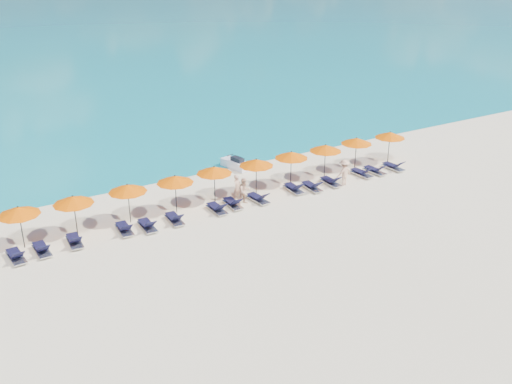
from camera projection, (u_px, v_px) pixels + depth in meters
ground at (285, 232)px, 30.25m from camera, size 1400.00×1400.00×0.00m
jetski at (236, 164)px, 39.03m from camera, size 1.30×2.40×0.81m
beachgoer_a at (237, 188)px, 33.77m from camera, size 0.70×0.63×1.61m
beachgoer_b at (244, 191)px, 33.28m from camera, size 0.82×0.51×1.62m
beachgoer_c at (344, 172)px, 35.99m from camera, size 1.14×0.59×1.71m
umbrella_0 at (18, 211)px, 27.84m from camera, size 2.10×2.10×2.28m
umbrella_1 at (73, 200)px, 29.07m from camera, size 2.10×2.10×2.28m
umbrella_2 at (127, 188)px, 30.53m from camera, size 2.10×2.10×2.28m
umbrella_3 at (175, 179)px, 31.72m from camera, size 2.10×2.10×2.28m
umbrella_4 at (214, 170)px, 33.08m from camera, size 2.10×2.10×2.28m
umbrella_5 at (256, 162)px, 34.27m from camera, size 2.10×2.10×2.28m
umbrella_6 at (291, 155)px, 35.56m from camera, size 2.10×2.10×2.28m
umbrella_7 at (326, 148)px, 36.82m from camera, size 2.10×2.10×2.28m
umbrella_8 at (357, 141)px, 38.22m from camera, size 2.10×2.10×2.28m
umbrella_9 at (390, 135)px, 39.48m from camera, size 2.10×2.10×2.28m
lounger_0 at (16, 256)px, 27.35m from camera, size 0.78×1.75×0.66m
lounger_1 at (42, 249)px, 27.97m from camera, size 0.69×1.72×0.66m
lounger_2 at (75, 241)px, 28.80m from camera, size 0.72×1.73×0.66m
lounger_3 at (124, 228)px, 30.05m from camera, size 0.71×1.73×0.66m
lounger_4 at (147, 225)px, 30.42m from camera, size 0.65×1.71×0.66m
lounger_5 at (175, 219)px, 31.18m from camera, size 0.70×1.73×0.66m
lounger_6 at (217, 208)px, 32.44m from camera, size 0.64×1.71×0.66m
lounger_7 at (233, 203)px, 33.11m from camera, size 0.69×1.72×0.66m
lounger_8 at (258, 198)px, 33.78m from camera, size 0.78×1.75×0.66m
lounger_9 at (294, 188)px, 35.21m from camera, size 0.70×1.73×0.66m
lounger_10 at (312, 186)px, 35.49m from camera, size 0.68×1.72×0.66m
lounger_11 at (331, 181)px, 36.26m from camera, size 0.63×1.70×0.66m
lounger_12 at (362, 173)px, 37.69m from camera, size 0.75×1.74×0.66m
lounger_13 at (375, 170)px, 38.13m from camera, size 0.79×1.75×0.66m
lounger_14 at (393, 166)px, 38.81m from camera, size 0.71×1.73×0.66m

